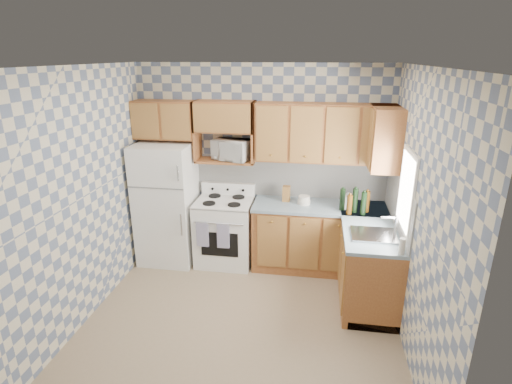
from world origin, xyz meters
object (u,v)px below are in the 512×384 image
electric_kettle (348,202)px  stove_body (225,232)px  refrigerator (167,203)px  microwave (232,150)px

electric_kettle → stove_body: bearing=178.7°
refrigerator → electric_kettle: 2.44m
refrigerator → stove_body: (0.80, 0.03, -0.39)m
stove_body → electric_kettle: (1.63, -0.04, 0.55)m
refrigerator → stove_body: refrigerator is taller
refrigerator → microwave: 1.18m
stove_body → microwave: bearing=64.5°
refrigerator → stove_body: 0.89m
refrigerator → electric_kettle: size_ratio=10.11×
stove_body → microwave: (0.09, 0.18, 1.14)m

